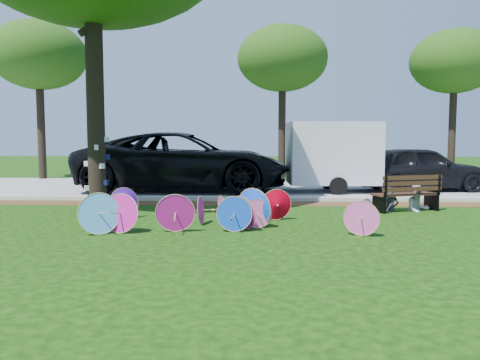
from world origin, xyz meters
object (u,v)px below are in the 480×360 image
at_px(black_van, 184,162).
at_px(person_left, 391,188).
at_px(parasol_pile, 214,211).
at_px(person_right, 418,186).
at_px(dark_pickup, 419,168).
at_px(cargo_trailer, 333,153).
at_px(park_bench, 405,193).

distance_m(black_van, person_left, 7.67).
height_order(parasol_pile, person_right, person_right).
bearing_deg(dark_pickup, black_van, 84.07).
xyz_separation_m(cargo_trailer, person_left, (0.78, -4.42, -0.79)).
xyz_separation_m(parasol_pile, dark_pickup, (6.76, 7.51, 0.44)).
relative_size(parasol_pile, park_bench, 3.37).
distance_m(black_van, person_right, 8.24).
xyz_separation_m(black_van, cargo_trailer, (5.33, -0.20, 0.32)).
distance_m(black_van, park_bench, 7.99).
bearing_deg(person_left, person_right, 14.19).
height_order(person_left, person_right, person_right).
relative_size(park_bench, person_left, 1.51).
xyz_separation_m(cargo_trailer, park_bench, (1.13, -4.47, -0.91)).
relative_size(park_bench, person_right, 1.36).
relative_size(parasol_pile, person_left, 5.10).
xyz_separation_m(black_van, park_bench, (6.46, -4.67, -0.59)).
distance_m(park_bench, person_left, 0.37).
height_order(black_van, dark_pickup, black_van).
bearing_deg(black_van, person_right, -124.46).
bearing_deg(park_bench, dark_pickup, 48.54).
bearing_deg(dark_pickup, person_left, 146.27).
xyz_separation_m(parasol_pile, person_left, (4.37, 2.65, 0.22)).
bearing_deg(cargo_trailer, park_bench, -77.65).
bearing_deg(parasol_pile, black_van, 103.48).
bearing_deg(cargo_trailer, black_van, 176.05).
bearing_deg(person_right, park_bench, 177.02).
bearing_deg(person_left, black_van, 157.09).
bearing_deg(cargo_trailer, dark_pickup, 6.08).
relative_size(cargo_trailer, park_bench, 1.73).
distance_m(black_van, dark_pickup, 8.51).
height_order(parasol_pile, dark_pickup, dark_pickup).
distance_m(cargo_trailer, person_right, 4.72).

